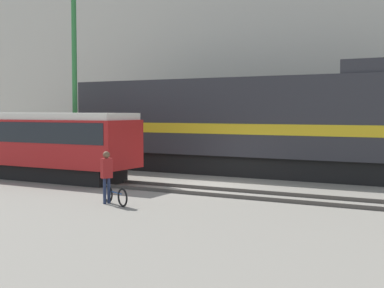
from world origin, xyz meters
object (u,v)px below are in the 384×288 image
freight_locomotive (234,124)px  utility_pole_left (75,83)px  streetcar (28,141)px  person (107,172)px  bicycle (115,195)px

freight_locomotive → utility_pole_left: bearing=-157.8°
streetcar → person: streetcar is taller
streetcar → person: bearing=-26.7°
freight_locomotive → streetcar: bearing=-141.3°
freight_locomotive → bicycle: (0.19, -10.08, -2.19)m
streetcar → bicycle: bearing=-25.7°
freight_locomotive → person: bearing=-91.0°
bicycle → person: 0.87m
bicycle → utility_pole_left: size_ratio=0.16×
freight_locomotive → streetcar: 10.00m
freight_locomotive → streetcar: freight_locomotive is taller
utility_pole_left → streetcar: bearing=-92.7°
streetcar → person: (7.61, -3.83, -0.66)m
freight_locomotive → utility_pole_left: utility_pole_left is taller
freight_locomotive → bicycle: freight_locomotive is taller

